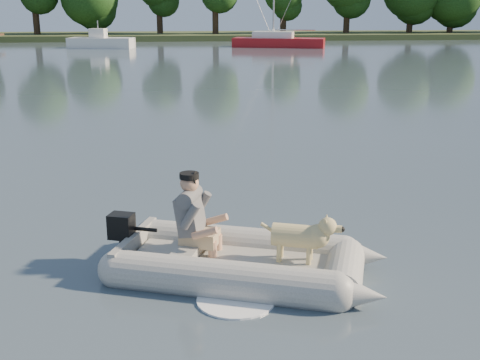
{
  "coord_description": "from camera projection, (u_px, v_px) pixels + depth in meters",
  "views": [
    {
      "loc": [
        -0.61,
        -8.01,
        3.53
      ],
      "look_at": [
        0.38,
        1.54,
        0.75
      ],
      "focal_mm": 45.0,
      "sensor_mm": 36.0,
      "label": 1
    }
  ],
  "objects": [
    {
      "name": "water",
      "position": [
        225.0,
        260.0,
        8.69
      ],
      "size": [
        160.0,
        160.0,
        0.0
      ],
      "primitive_type": "plane",
      "color": "slate",
      "rests_on": "ground"
    },
    {
      "name": "sailboat",
      "position": [
        278.0,
        42.0,
        53.67
      ],
      "size": [
        8.43,
        4.72,
        11.1
      ],
      "rotation": [
        0.0,
        0.0,
        -0.3
      ],
      "color": "maroon",
      "rests_on": "water"
    },
    {
      "name": "motorboat",
      "position": [
        101.0,
        35.0,
        52.38
      ],
      "size": [
        6.13,
        3.36,
        2.45
      ],
      "primitive_type": null,
      "rotation": [
        0.0,
        0.0,
        -0.2
      ],
      "color": "white",
      "rests_on": "water"
    },
    {
      "name": "outboard_motor",
      "position": [
        122.0,
        241.0,
        8.53
      ],
      "size": [
        0.52,
        0.44,
        0.84
      ],
      "primitive_type": null,
      "rotation": [
        0.0,
        0.0,
        -0.34
      ],
      "color": "black",
      "rests_on": "dinghy"
    },
    {
      "name": "dinghy",
      "position": [
        244.0,
        231.0,
        8.05
      ],
      "size": [
        6.15,
        5.45,
        1.47
      ],
      "primitive_type": null,
      "rotation": [
        0.0,
        0.0,
        -0.34
      ],
      "color": "gray",
      "rests_on": "water"
    },
    {
      "name": "shore_bank",
      "position": [
        182.0,
        36.0,
        67.86
      ],
      "size": [
        160.0,
        12.0,
        0.7
      ],
      "primitive_type": "cube",
      "color": "#47512D",
      "rests_on": "water"
    },
    {
      "name": "dog",
      "position": [
        295.0,
        240.0,
        7.97
      ],
      "size": [
        1.05,
        0.66,
        0.66
      ],
      "primitive_type": null,
      "rotation": [
        0.0,
        0.0,
        -0.34
      ],
      "color": "tan",
      "rests_on": "dinghy"
    },
    {
      "name": "man",
      "position": [
        192.0,
        212.0,
        8.21
      ],
      "size": [
        0.95,
        0.88,
        1.15
      ],
      "primitive_type": null,
      "rotation": [
        0.0,
        0.0,
        -0.34
      ],
      "color": "#5C5D60",
      "rests_on": "dinghy"
    }
  ]
}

